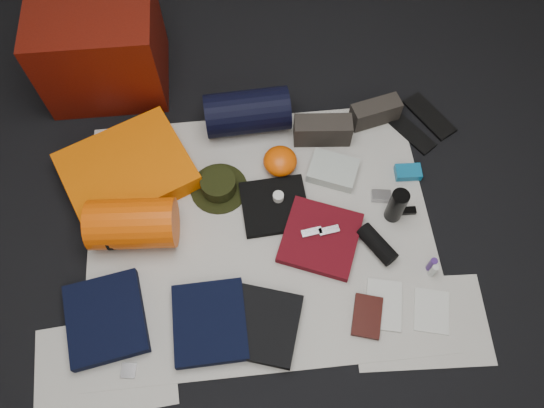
{
  "coord_description": "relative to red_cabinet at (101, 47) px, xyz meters",
  "views": [
    {
      "loc": [
        -0.05,
        -1.0,
        2.28
      ],
      "look_at": [
        0.06,
        0.08,
        0.1
      ],
      "focal_mm": 35.0,
      "sensor_mm": 36.0,
      "label": 1
    }
  ],
  "objects": [
    {
      "name": "floor",
      "position": [
        0.71,
        -0.98,
        -0.26
      ],
      "size": [
        4.5,
        4.5,
        0.02
      ],
      "primitive_type": "cube",
      "color": "black",
      "rests_on": "ground"
    },
    {
      "name": "newspaper_mat",
      "position": [
        0.71,
        -0.98,
        -0.24
      ],
      "size": [
        1.6,
        1.3,
        0.01
      ],
      "primitive_type": "cube",
      "color": "silver",
      "rests_on": "floor"
    },
    {
      "name": "newspaper_sheet_front_left",
      "position": [
        0.01,
        -1.53,
        -0.25
      ],
      "size": [
        0.61,
        0.44,
        0.0
      ],
      "primitive_type": "cube",
      "rotation": [
        0.0,
        0.0,
        0.07
      ],
      "color": "silver",
      "rests_on": "floor"
    },
    {
      "name": "newspaper_sheet_front_right",
      "position": [
        1.36,
        -1.48,
        -0.25
      ],
      "size": [
        0.6,
        0.43,
        0.0
      ],
      "primitive_type": "cube",
      "rotation": [
        0.0,
        0.0,
        -0.05
      ],
      "color": "silver",
      "rests_on": "floor"
    },
    {
      "name": "red_cabinet",
      "position": [
        0.0,
        0.0,
        0.0
      ],
      "size": [
        0.6,
        0.5,
        0.5
      ],
      "primitive_type": "cube",
      "rotation": [
        0.0,
        0.0,
        -0.01
      ],
      "color": "#4F0D05",
      "rests_on": "floor"
    },
    {
      "name": "sleeping_pad",
      "position": [
        0.1,
        -0.63,
        -0.19
      ],
      "size": [
        0.72,
        0.67,
        0.11
      ],
      "primitive_type": "cube",
      "rotation": [
        0.0,
        0.0,
        0.42
      ],
      "color": "#E25F02",
      "rests_on": "newspaper_mat"
    },
    {
      "name": "stuff_sack",
      "position": [
        0.14,
        -0.94,
        -0.13
      ],
      "size": [
        0.4,
        0.25,
        0.23
      ],
      "primitive_type": "cylinder",
      "rotation": [
        0.0,
        1.57,
        -0.07
      ],
      "color": "#D14603",
      "rests_on": "newspaper_mat"
    },
    {
      "name": "sack_strap_left",
      "position": [
        0.04,
        -0.94,
        -0.13
      ],
      "size": [
        0.02,
        0.22,
        0.22
      ],
      "primitive_type": "cylinder",
      "rotation": [
        0.0,
        1.57,
        0.0
      ],
      "color": "black",
      "rests_on": "newspaper_mat"
    },
    {
      "name": "sack_strap_right",
      "position": [
        0.24,
        -0.94,
        -0.13
      ],
      "size": [
        0.03,
        0.22,
        0.22
      ],
      "primitive_type": "cylinder",
      "rotation": [
        0.0,
        1.57,
        0.0
      ],
      "color": "black",
      "rests_on": "newspaper_mat"
    },
    {
      "name": "navy_duffel",
      "position": [
        0.7,
        -0.38,
        -0.13
      ],
      "size": [
        0.43,
        0.24,
        0.22
      ],
      "primitive_type": "cylinder",
      "rotation": [
        0.0,
        1.57,
        0.04
      ],
      "color": "black",
      "rests_on": "newspaper_mat"
    },
    {
      "name": "boonie_brim",
      "position": [
        0.53,
        -0.74,
        -0.24
      ],
      "size": [
        0.32,
        0.32,
        0.01
      ],
      "primitive_type": "cylinder",
      "rotation": [
        0.0,
        0.0,
        0.15
      ],
      "color": "black",
      "rests_on": "newspaper_mat"
    },
    {
      "name": "boonie_crown",
      "position": [
        0.53,
        -0.74,
        -0.2
      ],
      "size": [
        0.17,
        0.17,
        0.08
      ],
      "primitive_type": "cylinder",
      "color": "black",
      "rests_on": "boonie_brim"
    },
    {
      "name": "hiking_boot_left",
      "position": [
        1.07,
        -0.5,
        -0.17
      ],
      "size": [
        0.29,
        0.13,
        0.14
      ],
      "primitive_type": "cube",
      "rotation": [
        0.0,
        0.0,
        -0.09
      ],
      "color": "#2B2722",
      "rests_on": "newspaper_mat"
    },
    {
      "name": "hiking_boot_right",
      "position": [
        1.36,
        -0.41,
        -0.18
      ],
      "size": [
        0.27,
        0.15,
        0.13
      ],
      "primitive_type": "cube",
      "rotation": [
        0.0,
        0.0,
        0.23
      ],
      "color": "#2B2722",
      "rests_on": "newspaper_mat"
    },
    {
      "name": "flip_flop_left",
      "position": [
        1.54,
        -0.52,
        -0.24
      ],
      "size": [
        0.22,
        0.26,
        0.01
      ],
      "primitive_type": "cube",
      "rotation": [
        0.0,
        0.0,
        0.59
      ],
      "color": "black",
      "rests_on": "floor"
    },
    {
      "name": "flip_flop_right",
      "position": [
        1.65,
        -0.42,
        -0.24
      ],
      "size": [
        0.24,
        0.32,
        0.02
      ],
      "primitive_type": "cube",
      "rotation": [
        0.0,
        0.0,
        0.5
      ],
      "color": "black",
      "rests_on": "floor"
    },
    {
      "name": "trousers_navy_a",
      "position": [
        0.02,
        -1.34,
        -0.21
      ],
      "size": [
        0.38,
        0.42,
        0.06
      ],
      "primitive_type": "cube",
      "rotation": [
        0.0,
        0.0,
        0.17
      ],
      "color": "black",
      "rests_on": "newspaper_mat"
    },
    {
      "name": "trousers_navy_b",
      "position": [
        0.46,
        -1.4,
        -0.21
      ],
      "size": [
        0.31,
        0.36,
        0.05
      ],
      "primitive_type": "cube",
      "rotation": [
        0.0,
        0.0,
        0.02
      ],
      "color": "black",
      "rests_on": "newspaper_mat"
    },
    {
      "name": "trousers_charcoal",
      "position": [
        0.69,
        -1.44,
        -0.22
      ],
      "size": [
        0.36,
        0.38,
        0.05
      ],
      "primitive_type": "cube",
      "rotation": [
        0.0,
        0.0,
        -0.31
      ],
      "color": "black",
      "rests_on": "newspaper_mat"
    },
    {
      "name": "black_tshirt",
      "position": [
        0.79,
        -0.87,
        -0.23
      ],
      "size": [
        0.32,
        0.31,
        0.03
      ],
      "primitive_type": "cube",
      "rotation": [
        0.0,
        0.0,
        0.06
      ],
      "color": "black",
      "rests_on": "newspaper_mat"
    },
    {
      "name": "red_shirt",
      "position": [
        0.98,
        -1.06,
        -0.22
      ],
      "size": [
        0.44,
        0.44,
        0.04
      ],
      "primitive_type": "cube",
      "rotation": [
        0.0,
        0.0,
        -0.4
      ],
      "color": "#520911",
      "rests_on": "newspaper_mat"
    },
    {
      "name": "orange_stuff_sack",
      "position": [
        0.84,
        -0.65,
        -0.19
      ],
      "size": [
        0.21,
        0.21,
        0.11
      ],
      "primitive_type": "ellipsoid",
      "rotation": [
        0.0,
        0.0,
        -0.35
      ],
      "color": "#D14603",
      "rests_on": "newspaper_mat"
    },
    {
      "name": "first_aid_pouch",
      "position": [
        1.1,
        -0.71,
        -0.21
      ],
      "size": [
        0.28,
        0.25,
        0.06
      ],
      "primitive_type": "cube",
      "rotation": [
        0.0,
        0.0,
        -0.41
      ],
      "color": "#9CA49C",
      "rests_on": "newspaper_mat"
    },
    {
      "name": "water_bottle",
      "position": [
        1.34,
        -0.97,
        -0.14
      ],
      "size": [
        0.09,
        0.09,
        0.2
      ],
      "primitive_type": "cylinder",
      "rotation": [
        0.0,
        0.0,
        0.19
      ],
      "color": "black",
      "rests_on": "newspaper_mat"
    },
    {
      "name": "speaker",
      "position": [
        1.23,
        -1.12,
        -0.2
      ],
      "size": [
        0.17,
        0.21,
        0.08
      ],
      "primitive_type": "cylinder",
      "rotation": [
        1.57,
        0.0,
        0.55
      ],
      "color": "black",
      "rests_on": "newspaper_mat"
    },
    {
      "name": "compact_camera",
      "position": [
        1.3,
        -0.87,
        -0.22
      ],
      "size": [
        0.1,
        0.07,
        0.04
      ],
      "primitive_type": "cube",
      "rotation": [
        0.0,
        0.0,
        -0.15
      ],
      "color": "#A3A2A7",
      "rests_on": "newspaper_mat"
    },
    {
      "name": "cyan_case",
      "position": [
        1.46,
        -0.75,
        -0.22
      ],
      "size": [
        0.13,
        0.09,
        0.04
      ],
      "primitive_type": "cube",
      "rotation": [
        0.0,
        0.0,
        -0.05
      ],
      "color": "#0D5C86",
      "rests_on": "newspaper_mat"
    },
    {
      "name": "toiletry_purple",
      "position": [
        1.45,
        -1.24,
        -0.2
      ],
      "size": [
        0.04,
        0.04,
        0.09
      ],
      "primitive_type": "cylinder",
      "rotation": [
        0.0,
        0.0,
        -0.27
      ],
      "color": "#3E2068",
      "rests_on": "newspaper_mat"
    },
    {
      "name": "toiletry_clear",
      "position": [
        1.46,
        -1.27,
        -0.2
      ],
      "size": [
        0.04,
        0.04,
        0.09
      ],
      "primitive_type": "cylinder",
      "rotation": [
        0.0,
        0.0,
        0.37
      ],
      "color": "#B9BEB9",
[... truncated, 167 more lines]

